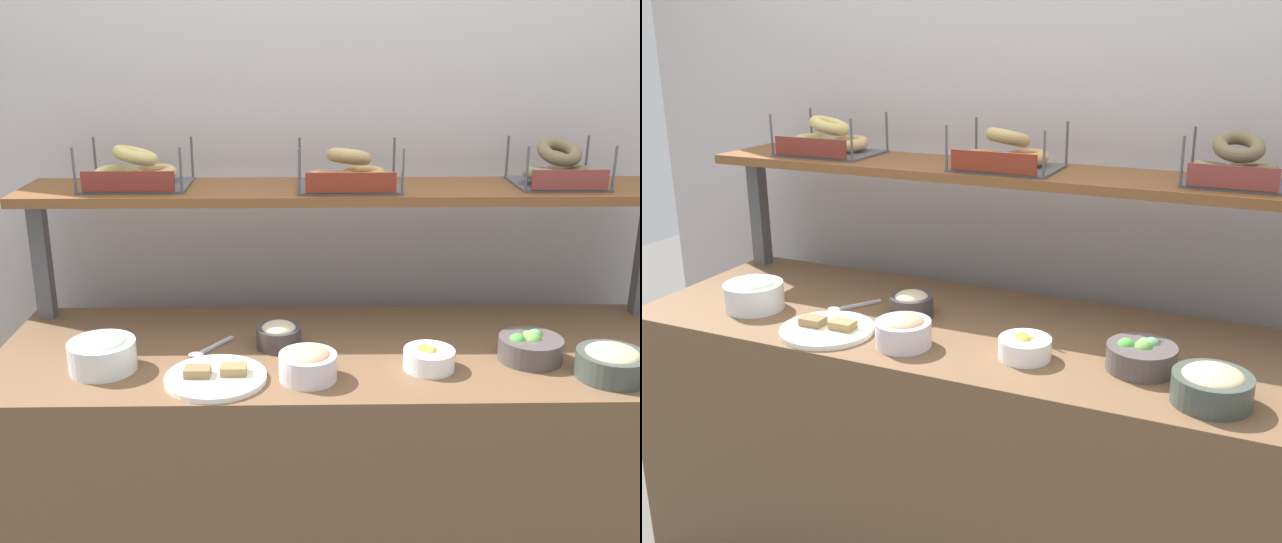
% 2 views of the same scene
% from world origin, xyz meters
% --- Properties ---
extents(back_wall, '(3.27, 0.06, 2.40)m').
position_xyz_m(back_wall, '(0.00, 0.55, 1.20)').
color(back_wall, '#B6AEAE').
rests_on(back_wall, ground_plane).
extents(deli_counter, '(2.07, 0.70, 0.85)m').
position_xyz_m(deli_counter, '(0.00, 0.00, 0.42)').
color(deli_counter, brown).
rests_on(deli_counter, ground_plane).
extents(shelf_riser_left, '(0.05, 0.05, 0.40)m').
position_xyz_m(shelf_riser_left, '(-0.98, 0.27, 1.05)').
color(shelf_riser_left, '#4C4C51').
rests_on(shelf_riser_left, deli_counter).
extents(upper_shelf, '(2.03, 0.32, 0.03)m').
position_xyz_m(upper_shelf, '(0.00, 0.27, 1.26)').
color(upper_shelf, brown).
rests_on(upper_shelf, shelf_riser_left).
extents(bowl_lox_spread, '(0.16, 0.16, 0.09)m').
position_xyz_m(bowl_lox_spread, '(-0.12, -0.20, 0.90)').
color(bowl_lox_spread, silver).
rests_on(bowl_lox_spread, deli_counter).
extents(bowl_fruit_salad, '(0.14, 0.14, 0.07)m').
position_xyz_m(bowl_fruit_salad, '(0.21, -0.14, 0.88)').
color(bowl_fruit_salad, white).
rests_on(bowl_fruit_salad, deli_counter).
extents(bowl_scallion_spread, '(0.19, 0.19, 0.11)m').
position_xyz_m(bowl_scallion_spread, '(-0.69, -0.13, 0.90)').
color(bowl_scallion_spread, white).
rests_on(bowl_scallion_spread, deli_counter).
extents(bowl_hummus, '(0.19, 0.19, 0.09)m').
position_xyz_m(bowl_hummus, '(0.70, -0.21, 0.89)').
color(bowl_hummus, '#414942').
rests_on(bowl_hummus, deli_counter).
extents(bowl_veggie_mix, '(0.18, 0.18, 0.08)m').
position_xyz_m(bowl_veggie_mix, '(0.51, -0.09, 0.89)').
color(bowl_veggie_mix, '#524948').
rests_on(bowl_veggie_mix, deli_counter).
extents(bowl_tuna_salad, '(0.13, 0.13, 0.08)m').
position_xyz_m(bowl_tuna_salad, '(-0.21, 0.01, 0.89)').
color(bowl_tuna_salad, '#383335').
rests_on(bowl_tuna_salad, deli_counter).
extents(serving_plate_white, '(0.27, 0.27, 0.04)m').
position_xyz_m(serving_plate_white, '(-0.37, -0.21, 0.86)').
color(serving_plate_white, white).
rests_on(serving_plate_white, deli_counter).
extents(serving_spoon_near_plate, '(0.12, 0.15, 0.01)m').
position_xyz_m(serving_spoon_near_plate, '(-0.42, -0.02, 0.86)').
color(serving_spoon_near_plate, '#B7B7BC').
rests_on(serving_spoon_near_plate, deli_counter).
extents(bagel_basket_plain, '(0.32, 0.26, 0.14)m').
position_xyz_m(bagel_basket_plain, '(-0.66, 0.28, 1.33)').
color(bagel_basket_plain, '#4C4C51').
rests_on(bagel_basket_plain, upper_shelf).
extents(bagel_basket_sesame, '(0.32, 0.25, 0.14)m').
position_xyz_m(bagel_basket_sesame, '(0.00, 0.25, 1.32)').
color(bagel_basket_sesame, '#4C4C51').
rests_on(bagel_basket_sesame, upper_shelf).
extents(bagel_basket_poppy, '(0.28, 0.26, 0.15)m').
position_xyz_m(bagel_basket_poppy, '(0.66, 0.28, 1.33)').
color(bagel_basket_poppy, '#4C4C51').
rests_on(bagel_basket_poppy, upper_shelf).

